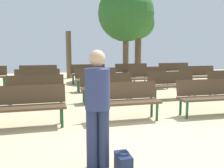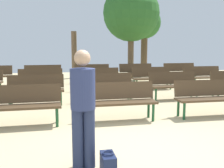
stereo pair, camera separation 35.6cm
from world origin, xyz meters
The scene contains 20 objects.
ground_plane centered at (0.00, 0.00, 0.00)m, with size 25.69×25.69×0.00m, color #CCB789.
bench_r0_c1 centered at (-2.24, 1.51, 0.50)m, with size 1.62×0.56×0.87m.
bench_r0_c2 centered at (-0.09, 1.60, 0.50)m, with size 1.62×0.55×0.87m.
bench_r0_c3 centered at (2.06, 1.66, 0.50)m, with size 1.61×0.53×0.87m.
bench_r1_c1 centered at (-2.25, 3.49, 0.50)m, with size 1.62×0.57×0.87m.
bench_r1_c2 centered at (-0.17, 3.60, 0.50)m, with size 1.61×0.52×0.87m.
bench_r1_c3 centered at (2.03, 3.70, 0.50)m, with size 1.63×0.59×0.87m.
bench_r2_c1 centered at (-2.37, 5.51, 0.50)m, with size 1.61×0.53×0.87m.
bench_r2_c2 centered at (-0.21, 5.58, 0.50)m, with size 1.62×0.57×0.87m.
bench_r2_c3 centered at (1.92, 5.69, 0.50)m, with size 1.62×0.57×0.87m.
bench_r2_c4 centered at (4.09, 5.72, 0.50)m, with size 1.61×0.53×0.87m.
bench_r3_c1 centered at (-2.50, 7.48, 0.50)m, with size 1.62×0.54×0.87m.
bench_r3_c2 centered at (-0.31, 7.61, 0.50)m, with size 1.62×0.56×0.87m.
bench_r3_c3 centered at (1.79, 7.70, 0.50)m, with size 1.63×0.58×0.87m.
bench_r3_c4 centered at (4.00, 7.77, 0.50)m, with size 1.62×0.56×0.87m.
tree_0 centered at (-1.10, 9.82, 1.24)m, with size 0.29×0.29×2.48m.
tree_1 centered at (3.07, 10.95, 3.00)m, with size 1.91×1.91×4.05m.
tree_2 centered at (1.83, 9.11, 3.36)m, with size 2.89×2.89×4.82m.
visitor_with_backpack centered at (-1.04, -0.58, 0.94)m, with size 0.35×0.53×1.65m.
handbag centered at (-0.72, -0.82, 0.13)m, with size 0.20×0.33×0.29m.
Camera 2 is at (-1.15, -4.03, 1.70)m, focal length 40.88 mm.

